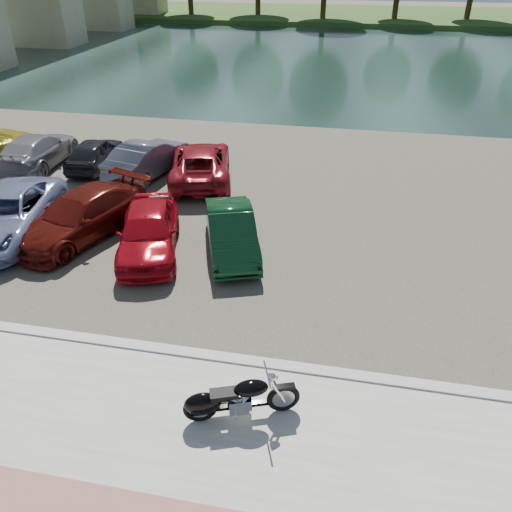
{
  "coord_description": "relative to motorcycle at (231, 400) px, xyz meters",
  "views": [
    {
      "loc": [
        2.21,
        -6.18,
        8.05
      ],
      "look_at": [
        0.03,
        4.9,
        1.1
      ],
      "focal_mm": 35.0,
      "sensor_mm": 36.0,
      "label": 1
    }
  ],
  "objects": [
    {
      "name": "car_2",
      "position": [
        -8.86,
        5.97,
        0.21
      ],
      "size": [
        3.35,
        5.62,
        1.46
      ],
      "primitive_type": "imported",
      "rotation": [
        0.0,
        0.0,
        0.18
      ],
      "color": "#7A83B2",
      "rests_on": "parking_lot"
    },
    {
      "name": "car_10",
      "position": [
        -4.08,
        11.69,
        0.18
      ],
      "size": [
        3.56,
        5.48,
        1.4
      ],
      "primitive_type": "imported",
      "rotation": [
        0.0,
        0.0,
        3.4
      ],
      "color": "maroon",
      "rests_on": "parking_lot"
    },
    {
      "name": "motorcycle",
      "position": [
        0.0,
        0.0,
        0.0
      ],
      "size": [
        2.24,
        1.08,
        1.05
      ],
      "rotation": [
        0.0,
        0.0,
        0.35
      ],
      "color": "black",
      "rests_on": "promenade"
    },
    {
      "name": "parking_lot",
      "position": [
        -0.42,
        10.6,
        -0.54
      ],
      "size": [
        60.0,
        18.0,
        0.04
      ],
      "primitive_type": "cube",
      "color": "#3E3B32",
      "rests_on": "ground"
    },
    {
      "name": "car_5",
      "position": [
        -1.52,
        6.38,
        0.14
      ],
      "size": [
        2.63,
        4.22,
        1.31
      ],
      "primitive_type": "imported",
      "rotation": [
        0.0,
        0.0,
        0.34
      ],
      "color": "#0E361C",
      "rests_on": "parking_lot"
    },
    {
      "name": "car_7",
      "position": [
        -11.38,
        11.78,
        0.17
      ],
      "size": [
        2.24,
        4.88,
        1.38
      ],
      "primitive_type": "imported",
      "rotation": [
        0.0,
        0.0,
        3.21
      ],
      "color": "gray",
      "rests_on": "parking_lot"
    },
    {
      "name": "river",
      "position": [
        -0.42,
        39.6,
        -0.56
      ],
      "size": [
        120.0,
        40.0,
        0.0
      ],
      "primitive_type": "cube",
      "color": "#172A26",
      "rests_on": "ground"
    },
    {
      "name": "car_4",
      "position": [
        -4.0,
        5.85,
        0.21
      ],
      "size": [
        2.89,
        4.61,
        1.46
      ],
      "primitive_type": "imported",
      "rotation": [
        0.0,
        0.0,
        0.29
      ],
      "color": "#A50B17",
      "rests_on": "parking_lot"
    },
    {
      "name": "car_3",
      "position": [
        -6.49,
        6.41,
        0.2
      ],
      "size": [
        3.57,
        5.33,
        1.43
      ],
      "primitive_type": "imported",
      "rotation": [
        0.0,
        0.0,
        -0.35
      ],
      "color": "#52110B",
      "rests_on": "parking_lot"
    },
    {
      "name": "far_bank",
      "position": [
        -0.42,
        71.6,
        -0.26
      ],
      "size": [
        120.0,
        24.0,
        0.6
      ],
      "primitive_type": "cube",
      "color": "#2B4C1B",
      "rests_on": "ground"
    },
    {
      "name": "car_8",
      "position": [
        -8.88,
        12.08,
        0.11
      ],
      "size": [
        1.77,
        3.83,
        1.27
      ],
      "primitive_type": "imported",
      "rotation": [
        0.0,
        0.0,
        3.21
      ],
      "color": "black",
      "rests_on": "parking_lot"
    },
    {
      "name": "kerb",
      "position": [
        -0.42,
        1.6,
        -0.49
      ],
      "size": [
        60.0,
        0.3,
        0.14
      ],
      "primitive_type": "cube",
      "color": "#A1A097",
      "rests_on": "ground"
    },
    {
      "name": "ground",
      "position": [
        -0.42,
        -0.4,
        -0.56
      ],
      "size": [
        200.0,
        200.0,
        0.0
      ],
      "primitive_type": "plane",
      "color": "#595447",
      "rests_on": "ground"
    },
    {
      "name": "car_9",
      "position": [
        -6.35,
        11.77,
        0.2
      ],
      "size": [
        2.47,
        4.58,
        1.43
      ],
      "primitive_type": "imported",
      "rotation": [
        0.0,
        0.0,
        2.91
      ],
      "color": "slate",
      "rests_on": "parking_lot"
    },
    {
      "name": "promenade",
      "position": [
        -0.42,
        -1.4,
        -0.51
      ],
      "size": [
        60.0,
        6.0,
        0.1
      ],
      "primitive_type": "cube",
      "color": "#A1A097",
      "rests_on": "ground"
    }
  ]
}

